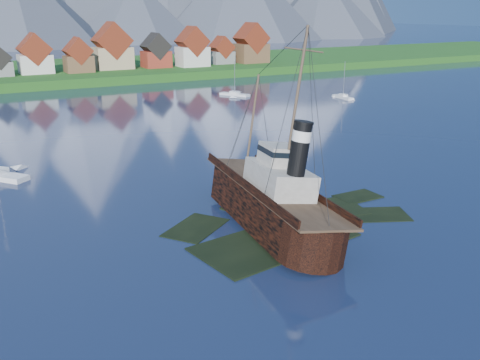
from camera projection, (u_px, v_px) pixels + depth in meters
ground at (288, 231)px, 62.12m from camera, size 1400.00×1400.00×0.00m
shoal at (290, 224)px, 64.84m from camera, size 31.71×21.24×1.14m
shore_bank at (36, 77)px, 203.20m from camera, size 600.00×80.00×3.20m
seawall at (56, 89)px, 171.66m from camera, size 600.00×2.50×2.00m
tugboat_wreck at (260, 197)px, 64.08m from camera, size 7.18×30.95×24.52m
sailboat_d at (343, 98)px, 153.83m from camera, size 2.72×8.19×10.97m
sailboat_e at (235, 95)px, 158.88m from camera, size 6.52×9.46×10.97m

